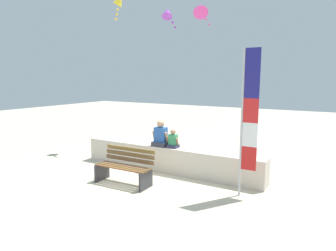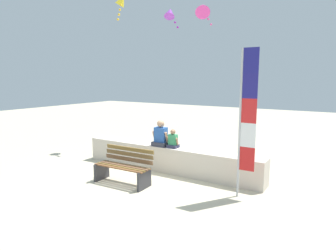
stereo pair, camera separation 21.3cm
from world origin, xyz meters
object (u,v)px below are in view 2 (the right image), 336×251
flag_banner (246,116)px  kite_magenta (203,8)px  person_adult (161,136)px  person_child (173,140)px  kite_yellow (122,1)px  park_bench (124,167)px  kite_purple (170,13)px

flag_banner → kite_magenta: kite_magenta is taller
person_adult → kite_magenta: 4.95m
person_child → flag_banner: size_ratio=0.16×
kite_magenta → kite_yellow: size_ratio=0.95×
person_adult → kite_yellow: 5.32m
kite_magenta → person_child: bearing=-79.1°
flag_banner → park_bench: bearing=-166.4°
park_bench → kite_yellow: (-2.49, 2.97, 4.90)m
kite_magenta → kite_yellow: kite_yellow is taller
park_bench → flag_banner: size_ratio=0.46×
flag_banner → kite_yellow: size_ratio=3.23×
flag_banner → kite_yellow: (-5.32, 2.29, 3.50)m
person_child → kite_magenta: bearing=100.9°
person_child → flag_banner: (2.24, -0.71, 0.90)m
person_child → kite_purple: kite_purple is taller
park_bench → kite_magenta: 6.30m
person_adult → flag_banner: (2.64, -0.71, 0.81)m
person_child → person_adult: bearing=-180.0°
person_child → kite_magenta: 5.06m
person_child → kite_magenta: size_ratio=0.54×
kite_purple → kite_magenta: size_ratio=0.89×
person_adult → kite_purple: size_ratio=0.88×
person_adult → person_child: bearing=0.0°
person_child → flag_banner: flag_banner is taller
kite_magenta → kite_yellow: (-2.52, -1.33, 0.30)m
flag_banner → kite_yellow: bearing=156.7°
person_child → kite_yellow: (-3.08, 1.58, 4.40)m
person_adult → kite_purple: bearing=117.4°
kite_yellow → person_adult: bearing=-30.6°
person_adult → kite_purple: 5.29m
park_bench → flag_banner: (2.83, 0.68, 1.41)m
person_adult → kite_purple: kite_purple is taller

